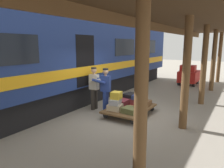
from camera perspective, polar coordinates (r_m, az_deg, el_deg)
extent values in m
plane|color=gray|center=(7.71, 4.55, -8.92)|extent=(60.00, 60.00, 0.00)
cylinder|color=brown|center=(16.26, 27.24, 6.39)|extent=(0.24, 0.24, 3.40)
cylinder|color=brown|center=(13.04, 25.92, 5.74)|extent=(0.24, 0.24, 3.40)
cylinder|color=brown|center=(9.83, 23.75, 4.64)|extent=(0.24, 0.24, 3.40)
cylinder|color=brown|center=(6.66, 19.50, 2.47)|extent=(0.24, 0.24, 3.40)
cylinder|color=brown|center=(3.62, 7.92, -3.49)|extent=(0.24, 0.24, 3.40)
cube|color=#432E1A|center=(6.67, 20.50, 17.79)|extent=(3.20, 20.25, 0.16)
cube|color=brown|center=(7.13, 7.62, 15.97)|extent=(0.08, 20.25, 0.30)
cube|color=navy|center=(9.36, -14.47, 8.93)|extent=(3.00, 18.55, 2.90)
cube|color=black|center=(9.60, -13.95, -2.47)|extent=(2.55, 17.62, 0.90)
cube|color=#99999E|center=(9.45, -14.93, 18.36)|extent=(2.76, 18.18, 0.20)
cube|color=gold|center=(8.39, -7.08, 3.54)|extent=(0.03, 18.18, 0.36)
cube|color=black|center=(13.97, 10.14, 9.97)|extent=(0.02, 2.04, 0.84)
cube|color=black|center=(11.04, 3.67, 9.97)|extent=(0.02, 2.04, 0.84)
cube|color=black|center=(6.17, -26.88, 8.34)|extent=(0.02, 2.04, 0.84)
cube|color=black|center=(8.39, -7.46, 6.28)|extent=(0.12, 1.10, 2.00)
cube|color=brown|center=(7.91, 4.88, -6.61)|extent=(1.36, 2.05, 0.07)
cylinder|color=black|center=(7.03, 5.74, -10.04)|extent=(0.20, 0.05, 0.20)
cylinder|color=black|center=(7.54, -1.75, -8.53)|extent=(0.20, 0.05, 0.20)
cylinder|color=black|center=(8.45, 10.73, -6.58)|extent=(0.20, 0.05, 0.20)
cylinder|color=black|center=(8.88, 4.18, -5.57)|extent=(0.20, 0.05, 0.20)
cube|color=maroon|center=(8.00, 2.94, -5.17)|extent=(0.40, 0.60, 0.25)
cube|color=beige|center=(7.54, 0.84, -6.33)|extent=(0.54, 0.51, 0.21)
cube|color=tan|center=(7.74, 6.91, -6.10)|extent=(0.43, 0.57, 0.17)
cube|color=#1E666B|center=(8.48, 4.81, -4.39)|extent=(0.46, 0.60, 0.22)
cube|color=brown|center=(8.24, 8.60, -5.12)|extent=(0.45, 0.60, 0.17)
cube|color=brown|center=(7.26, 4.99, -7.14)|extent=(0.55, 0.50, 0.19)
cube|color=maroon|center=(7.69, 6.91, -4.75)|extent=(0.39, 0.50, 0.21)
cube|color=black|center=(8.40, 4.97, -3.15)|extent=(0.50, 0.62, 0.18)
cube|color=#9EA0A5|center=(7.49, 0.93, -4.81)|extent=(0.45, 0.59, 0.20)
cube|color=gold|center=(7.45, 1.18, -3.10)|extent=(0.37, 0.40, 0.25)
cube|color=navy|center=(7.61, 6.96, -3.51)|extent=(0.41, 0.46, 0.15)
cylinder|color=navy|center=(8.21, -1.48, -4.65)|extent=(0.16, 0.16, 0.82)
cylinder|color=navy|center=(8.03, -1.97, -5.00)|extent=(0.16, 0.16, 0.82)
cube|color=navy|center=(7.96, -1.75, 0.11)|extent=(0.40, 0.30, 0.60)
cylinder|color=tan|center=(7.91, -1.76, 2.46)|extent=(0.09, 0.09, 0.06)
sphere|color=tan|center=(7.89, -1.77, 3.46)|extent=(0.22, 0.22, 0.22)
cylinder|color=black|center=(7.88, -1.77, 4.06)|extent=(0.21, 0.21, 0.06)
cylinder|color=navy|center=(8.17, -2.81, 1.08)|extent=(0.54, 0.22, 0.21)
cylinder|color=navy|center=(7.88, -3.66, 0.71)|extent=(0.54, 0.22, 0.21)
cylinder|color=#332D28|center=(8.42, -5.26, -4.30)|extent=(0.16, 0.16, 0.82)
cylinder|color=#332D28|center=(8.58, -4.46, -4.01)|extent=(0.16, 0.16, 0.82)
cube|color=silver|center=(8.35, -4.93, 0.56)|extent=(0.36, 0.22, 0.60)
cylinder|color=tan|center=(8.30, -4.97, 2.81)|extent=(0.09, 0.09, 0.06)
sphere|color=tan|center=(8.28, -4.98, 3.77)|extent=(0.22, 0.22, 0.22)
cylinder|color=#332D28|center=(8.27, -4.99, 4.33)|extent=(0.21, 0.21, 0.06)
cylinder|color=silver|center=(8.08, -4.35, 0.95)|extent=(0.53, 0.11, 0.21)
cylinder|color=silver|center=(8.33, -3.07, 1.27)|extent=(0.53, 0.11, 0.21)
cube|color=#B21E19|center=(14.59, 20.18, 2.01)|extent=(1.11, 1.70, 0.70)
cube|color=#B21E19|center=(14.19, 20.01, 3.84)|extent=(0.90, 0.70, 0.50)
cylinder|color=black|center=(13.98, 21.36, 0.13)|extent=(0.12, 0.40, 0.40)
cylinder|color=black|center=(14.17, 17.80, 0.48)|extent=(0.12, 0.40, 0.40)
cylinder|color=black|center=(15.14, 22.24, 0.83)|extent=(0.12, 0.40, 0.40)
cylinder|color=black|center=(15.32, 18.93, 1.15)|extent=(0.12, 0.40, 0.40)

